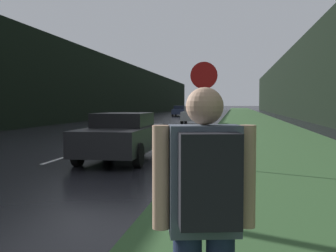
{
  "coord_description": "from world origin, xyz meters",
  "views": [
    {
      "loc": [
        5.33,
        0.59,
        1.7
      ],
      "look_at": [
        3.02,
        15.1,
        0.91
      ],
      "focal_mm": 45.0,
      "sensor_mm": 36.0,
      "label": 1
    }
  ],
  "objects_px": {
    "car_passing_far": "(194,115)",
    "car_oncoming": "(180,111)",
    "car_passing_near": "(122,136)",
    "hitchhiker_with_backpack": "(205,216)",
    "stop_sign": "(204,102)"
  },
  "relations": [
    {
      "from": "car_passing_far",
      "to": "car_oncoming",
      "type": "height_order",
      "value": "car_passing_far"
    },
    {
      "from": "stop_sign",
      "to": "car_oncoming",
      "type": "xyz_separation_m",
      "value": [
        -6.47,
        45.24,
        -1.04
      ]
    },
    {
      "from": "hitchhiker_with_backpack",
      "to": "car_passing_near",
      "type": "distance_m",
      "value": 10.31
    },
    {
      "from": "car_passing_near",
      "to": "car_oncoming",
      "type": "xyz_separation_m",
      "value": [
        -3.93,
        44.18,
        -0.02
      ]
    },
    {
      "from": "car_passing_far",
      "to": "car_oncoming",
      "type": "relative_size",
      "value": 0.86
    },
    {
      "from": "stop_sign",
      "to": "car_passing_far",
      "type": "bearing_deg",
      "value": 96.05
    },
    {
      "from": "hitchhiker_with_backpack",
      "to": "car_oncoming",
      "type": "bearing_deg",
      "value": 85.17
    },
    {
      "from": "hitchhiker_with_backpack",
      "to": "car_passing_far",
      "type": "distance_m",
      "value": 32.9
    },
    {
      "from": "stop_sign",
      "to": "car_passing_far",
      "type": "height_order",
      "value": "stop_sign"
    },
    {
      "from": "stop_sign",
      "to": "hitchhiker_with_backpack",
      "type": "distance_m",
      "value": 8.78
    },
    {
      "from": "car_passing_far",
      "to": "stop_sign",
      "type": "bearing_deg",
      "value": 96.05
    },
    {
      "from": "car_passing_near",
      "to": "car_oncoming",
      "type": "bearing_deg",
      "value": -84.92
    },
    {
      "from": "stop_sign",
      "to": "car_passing_near",
      "type": "bearing_deg",
      "value": 157.25
    },
    {
      "from": "car_passing_near",
      "to": "car_oncoming",
      "type": "height_order",
      "value": "car_passing_near"
    },
    {
      "from": "car_passing_near",
      "to": "car_passing_far",
      "type": "xyz_separation_m",
      "value": [
        0.0,
        22.95,
        0.03
      ]
    }
  ]
}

